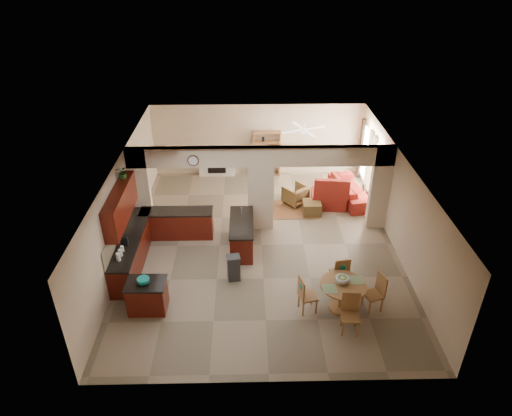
{
  "coord_description": "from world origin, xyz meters",
  "views": [
    {
      "loc": [
        -0.42,
        -11.41,
        8.06
      ],
      "look_at": [
        -0.16,
        0.3,
        1.14
      ],
      "focal_mm": 32.0,
      "sensor_mm": 36.0,
      "label": 1
    }
  ],
  "objects_px": {
    "dining_table": "(342,293)",
    "armchair": "(295,195)",
    "kitchen_island": "(147,296)",
    "sofa": "(351,190)"
  },
  "relations": [
    {
      "from": "sofa",
      "to": "armchair",
      "type": "relative_size",
      "value": 3.25
    },
    {
      "from": "sofa",
      "to": "kitchen_island",
      "type": "bearing_deg",
      "value": 120.92
    },
    {
      "from": "dining_table",
      "to": "armchair",
      "type": "relative_size",
      "value": 1.56
    },
    {
      "from": "kitchen_island",
      "to": "dining_table",
      "type": "xyz_separation_m",
      "value": [
        4.84,
        -0.09,
        0.09
      ]
    },
    {
      "from": "sofa",
      "to": "armchair",
      "type": "xyz_separation_m",
      "value": [
        -2.03,
        -0.29,
        -0.01
      ]
    },
    {
      "from": "dining_table",
      "to": "armchair",
      "type": "bearing_deg",
      "value": 96.87
    },
    {
      "from": "armchair",
      "to": "kitchen_island",
      "type": "bearing_deg",
      "value": 12.75
    },
    {
      "from": "kitchen_island",
      "to": "sofa",
      "type": "bearing_deg",
      "value": 42.38
    },
    {
      "from": "kitchen_island",
      "to": "armchair",
      "type": "distance_m",
      "value": 6.73
    },
    {
      "from": "kitchen_island",
      "to": "dining_table",
      "type": "bearing_deg",
      "value": -0.45
    }
  ]
}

